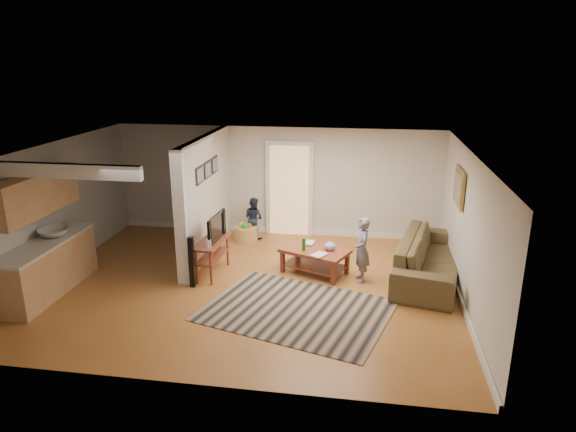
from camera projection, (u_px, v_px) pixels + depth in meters
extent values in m
plane|color=#965926|center=(249.00, 285.00, 9.41)|extent=(7.50, 7.50, 0.00)
cube|color=beige|center=(277.00, 181.00, 11.86)|extent=(7.50, 0.04, 2.50)
cube|color=beige|center=(52.00, 211.00, 9.58)|extent=(0.04, 6.00, 2.50)
cube|color=beige|center=(468.00, 231.00, 8.48)|extent=(0.04, 6.00, 2.50)
cube|color=white|center=(246.00, 150.00, 8.66)|extent=(7.50, 6.00, 0.04)
cube|color=beige|center=(207.00, 196.00, 10.57)|extent=(0.15, 3.10, 2.50)
cube|color=white|center=(180.00, 219.00, 9.11)|extent=(0.22, 0.10, 2.50)
cube|color=white|center=(277.00, 230.00, 12.19)|extent=(7.50, 0.04, 0.12)
cube|color=white|center=(459.00, 296.00, 8.84)|extent=(0.04, 6.00, 0.12)
cube|color=#D8B272|center=(289.00, 191.00, 11.82)|extent=(0.90, 0.06, 2.10)
cube|color=#AD7A4F|center=(48.00, 268.00, 9.02)|extent=(0.60, 2.20, 0.90)
cube|color=beige|center=(44.00, 243.00, 8.88)|extent=(0.64, 2.24, 0.05)
cube|color=#AD7A4F|center=(36.00, 194.00, 8.62)|extent=(0.35, 2.00, 0.70)
imported|color=silver|center=(54.00, 236.00, 9.16)|extent=(0.54, 0.54, 0.19)
cube|color=black|center=(199.00, 175.00, 9.77)|extent=(0.03, 0.40, 0.34)
cube|color=black|center=(207.00, 170.00, 10.24)|extent=(0.03, 0.40, 0.34)
cube|color=black|center=(214.00, 165.00, 10.71)|extent=(0.03, 0.40, 0.34)
cube|color=olive|center=(459.00, 187.00, 9.28)|extent=(0.04, 0.90, 0.68)
cube|color=black|center=(297.00, 310.00, 8.48)|extent=(3.43, 2.89, 0.01)
imported|color=#4B3B25|center=(429.00, 277.00, 9.74)|extent=(1.63, 2.90, 0.80)
cube|color=maroon|center=(315.00, 251.00, 9.81)|extent=(1.43, 1.15, 0.06)
cube|color=silver|center=(315.00, 251.00, 9.81)|extent=(0.89, 0.70, 0.02)
cube|color=maroon|center=(315.00, 265.00, 9.90)|extent=(1.29, 1.02, 0.03)
cube|color=maroon|center=(283.00, 261.00, 9.92)|extent=(0.10, 0.10, 0.46)
cube|color=maroon|center=(333.00, 273.00, 9.37)|extent=(0.10, 0.10, 0.46)
cube|color=maroon|center=(298.00, 252.00, 10.39)|extent=(0.10, 0.10, 0.46)
cube|color=maroon|center=(347.00, 263.00, 9.84)|extent=(0.10, 0.10, 0.46)
imported|color=#282C94|center=(330.00, 250.00, 9.77)|extent=(0.27, 0.27, 0.22)
cylinder|color=#155814|center=(304.00, 244.00, 9.72)|extent=(0.07, 0.07, 0.25)
imported|color=#998C4C|center=(303.00, 243.00, 10.14)|extent=(0.24, 0.30, 0.03)
imported|color=#66594C|center=(314.00, 254.00, 9.58)|extent=(0.35, 0.37, 0.02)
cube|color=maroon|center=(212.00, 241.00, 9.70)|extent=(0.47, 1.12, 0.05)
cube|color=maroon|center=(213.00, 256.00, 9.79)|extent=(0.42, 1.03, 0.03)
cylinder|color=maroon|center=(197.00, 267.00, 9.38)|extent=(0.05, 0.05, 0.68)
cylinder|color=maroon|center=(214.00, 248.00, 10.27)|extent=(0.05, 0.05, 0.68)
cylinder|color=maroon|center=(211.00, 268.00, 9.33)|extent=(0.05, 0.05, 0.68)
cylinder|color=maroon|center=(227.00, 249.00, 10.22)|extent=(0.05, 0.05, 0.68)
imported|color=black|center=(213.00, 240.00, 9.69)|extent=(0.16, 0.89, 0.51)
cylinder|color=white|center=(209.00, 244.00, 9.26)|extent=(0.09, 0.09, 0.17)
cube|color=black|center=(192.00, 262.00, 9.22)|extent=(0.10, 0.10, 0.96)
cube|color=black|center=(217.00, 235.00, 10.74)|extent=(0.10, 0.10, 0.87)
cylinder|color=#A48047|center=(246.00, 234.00, 11.61)|extent=(0.52, 0.52, 0.34)
sphere|color=#BF3E17|center=(249.00, 226.00, 11.59)|extent=(0.16, 0.16, 0.16)
sphere|color=yellow|center=(243.00, 225.00, 11.59)|extent=(0.16, 0.16, 0.16)
sphere|color=green|center=(245.00, 226.00, 11.48)|extent=(0.16, 0.16, 0.16)
imported|color=slate|center=(360.00, 280.00, 9.61)|extent=(0.38, 0.50, 1.24)
imported|color=#1C263B|center=(254.00, 238.00, 11.87)|extent=(0.58, 0.54, 0.96)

